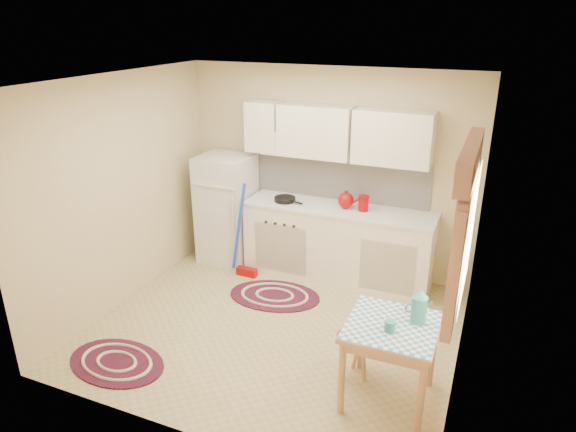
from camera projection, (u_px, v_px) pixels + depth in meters
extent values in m
plane|color=tan|center=(275.00, 327.00, 5.35)|extent=(3.60, 3.60, 0.00)
cube|color=silver|center=(273.00, 81.00, 4.44)|extent=(3.60, 3.20, 0.04)
cube|color=tan|center=(328.00, 171.00, 6.26)|extent=(3.60, 0.04, 2.50)
cube|color=tan|center=(179.00, 293.00, 3.52)|extent=(3.60, 0.04, 2.50)
cube|color=tan|center=(122.00, 192.00, 5.54)|extent=(0.04, 3.20, 2.50)
cube|color=tan|center=(472.00, 246.00, 4.24)|extent=(0.04, 3.20, 2.50)
cube|color=silver|center=(337.00, 177.00, 6.23)|extent=(2.25, 0.03, 0.55)
cube|color=white|center=(335.00, 133.00, 5.89)|extent=(2.25, 0.33, 0.60)
cube|color=white|center=(469.00, 237.00, 3.67)|extent=(0.04, 0.85, 0.95)
cube|color=silver|center=(227.00, 209.00, 6.61)|extent=(0.65, 0.60, 1.40)
cube|color=white|center=(338.00, 244.00, 6.21)|extent=(2.25, 0.60, 0.88)
cube|color=silver|center=(339.00, 209.00, 6.04)|extent=(2.27, 0.62, 0.04)
cylinder|color=black|center=(285.00, 199.00, 6.23)|extent=(0.32, 0.32, 0.05)
cylinder|color=#9A0506|center=(363.00, 204.00, 5.90)|extent=(0.15, 0.15, 0.16)
cube|color=tan|center=(389.00, 363.00, 4.22)|extent=(0.72, 0.72, 0.72)
cylinder|color=#9A0506|center=(354.00, 357.00, 4.54)|extent=(0.35, 0.35, 0.42)
cylinder|color=teal|center=(390.00, 327.00, 3.99)|extent=(0.11, 0.11, 0.10)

